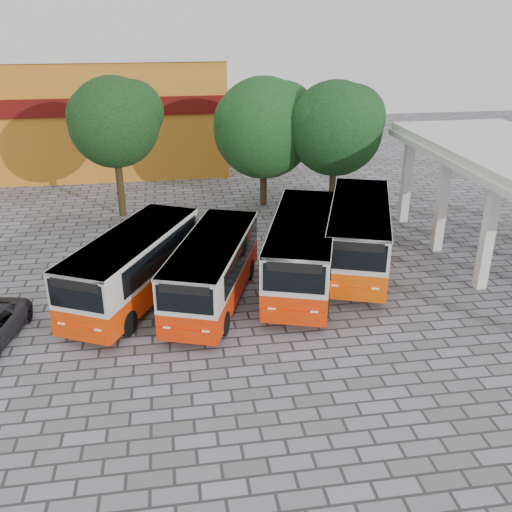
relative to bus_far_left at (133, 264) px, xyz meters
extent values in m
plane|color=slate|center=(6.93, -2.96, -1.66)|extent=(90.00, 90.00, 0.00)
cube|color=silver|center=(14.78, 7.54, 0.84)|extent=(0.45, 0.45, 5.00)
cube|color=silver|center=(20.08, 7.54, 0.84)|extent=(0.45, 0.45, 5.00)
cube|color=#C2731B|center=(-4.07, 23.04, 2.34)|extent=(20.00, 10.00, 8.00)
cube|color=#590C0A|center=(-4.07, 17.94, 3.54)|extent=(20.00, 0.20, 1.20)
cube|color=silver|center=(-4.07, 23.04, 6.49)|extent=(20.40, 10.40, 0.30)
cube|color=#DF3200|center=(0.00, 0.01, -0.76)|extent=(5.66, 8.13, 1.04)
cube|color=silver|center=(0.00, 0.01, 0.48)|extent=(5.66, 8.13, 1.45)
cube|color=silver|center=(0.00, 0.01, 1.15)|extent=(5.70, 8.16, 0.12)
cube|color=black|center=(-1.21, 0.01, 0.50)|extent=(2.96, 5.86, 1.04)
cube|color=black|center=(1.21, 0.01, 0.50)|extent=(2.96, 5.86, 1.04)
cube|color=black|center=(0.00, -3.96, 0.50)|extent=(1.92, 1.00, 1.04)
cube|color=black|center=(0.00, -3.96, 0.91)|extent=(1.71, 0.89, 0.34)
cylinder|color=black|center=(-1.07, -2.56, -1.16)|extent=(0.28, 0.99, 0.99)
cylinder|color=black|center=(1.07, -2.56, -1.16)|extent=(0.28, 0.99, 0.99)
cylinder|color=black|center=(-1.07, 2.58, -1.16)|extent=(0.28, 0.99, 0.99)
cylinder|color=black|center=(1.07, 2.58, -1.16)|extent=(0.28, 0.99, 0.99)
cube|color=red|center=(3.18, -0.66, -0.80)|extent=(4.65, 7.88, 0.99)
cube|color=silver|center=(3.18, -0.66, 0.39)|extent=(4.65, 7.88, 1.39)
cube|color=silver|center=(3.18, -0.66, 1.02)|extent=(4.70, 7.89, 0.11)
cube|color=black|center=(2.03, -0.66, 0.40)|extent=(2.12, 5.89, 0.99)
cube|color=black|center=(4.34, -0.66, 0.40)|extent=(2.12, 5.89, 0.99)
cube|color=black|center=(3.18, -4.45, 0.40)|extent=(1.93, 0.72, 0.99)
cube|color=black|center=(3.18, -4.45, 0.80)|extent=(1.71, 0.65, 0.32)
cylinder|color=black|center=(2.16, -3.11, -1.19)|extent=(0.26, 0.94, 0.94)
cylinder|color=black|center=(4.20, -3.11, -1.19)|extent=(0.26, 0.94, 0.94)
cylinder|color=black|center=(2.16, 1.80, -1.19)|extent=(0.26, 0.94, 0.94)
cylinder|color=black|center=(4.20, 1.80, -1.19)|extent=(0.26, 0.94, 0.94)
cube|color=red|center=(7.17, 0.37, -0.71)|extent=(4.99, 8.79, 1.10)
cube|color=silver|center=(7.17, 0.37, 0.62)|extent=(4.99, 8.79, 1.55)
cube|color=silver|center=(7.17, 0.37, 1.33)|extent=(5.03, 8.80, 0.13)
cube|color=black|center=(5.88, 0.37, 0.63)|extent=(2.18, 6.63, 1.10)
cube|color=black|center=(8.45, 0.37, 0.63)|extent=(2.18, 6.63, 1.10)
cube|color=black|center=(7.17, -3.86, 0.63)|extent=(2.17, 0.74, 1.10)
cube|color=black|center=(7.17, -3.86, 1.08)|extent=(1.92, 0.67, 0.36)
cylinder|color=black|center=(6.03, -2.37, -1.13)|extent=(0.29, 1.05, 1.05)
cylinder|color=black|center=(8.30, -2.37, -1.13)|extent=(0.29, 1.05, 1.05)
cylinder|color=black|center=(6.03, 3.10, -1.13)|extent=(0.29, 1.05, 1.05)
cylinder|color=black|center=(8.30, 3.10, -1.13)|extent=(0.29, 1.05, 1.05)
cube|color=#E14A00|center=(10.14, 1.82, -0.70)|extent=(5.22, 8.84, 1.11)
cube|color=silver|center=(10.14, 1.82, 0.64)|extent=(5.22, 8.84, 1.56)
cube|color=silver|center=(10.14, 1.82, 1.35)|extent=(5.27, 8.86, 0.13)
cube|color=black|center=(8.85, 1.82, 0.65)|extent=(2.38, 6.61, 1.11)
cube|color=black|center=(11.43, 1.82, 0.65)|extent=(2.38, 6.61, 1.11)
cube|color=black|center=(10.14, -2.44, 0.65)|extent=(2.17, 0.81, 1.11)
cube|color=black|center=(10.14, -2.44, 1.10)|extent=(1.92, 0.73, 0.36)
cylinder|color=black|center=(8.99, -0.93, -1.13)|extent=(0.30, 1.06, 1.06)
cylinder|color=black|center=(11.28, -0.93, -1.13)|extent=(0.30, 1.06, 1.06)
cylinder|color=black|center=(8.99, 4.58, -1.13)|extent=(0.30, 1.06, 1.06)
cylinder|color=black|center=(11.28, 4.58, -1.13)|extent=(0.30, 1.06, 1.06)
cylinder|color=#3E2E16|center=(-1.17, 11.00, 0.25)|extent=(0.42, 0.42, 3.82)
sphere|color=black|center=(-1.17, 11.00, 3.77)|extent=(5.03, 5.03, 5.03)
sphere|color=black|center=(-0.16, 11.30, 4.27)|extent=(3.52, 3.52, 3.52)
sphere|color=black|center=(-2.05, 10.80, 4.15)|extent=(3.27, 3.27, 3.27)
cylinder|color=#46321E|center=(7.36, 11.70, 0.12)|extent=(0.42, 0.42, 3.56)
sphere|color=#103D11|center=(7.36, 11.70, 3.06)|extent=(5.96, 5.96, 5.96)
sphere|color=#103D11|center=(8.56, 12.00, 3.66)|extent=(4.17, 4.17, 4.17)
sphere|color=#103D11|center=(6.32, 11.50, 3.51)|extent=(3.87, 3.87, 3.87)
cylinder|color=#4A3921|center=(11.15, 9.72, 0.15)|extent=(0.38, 0.38, 3.61)
sphere|color=#0B340E|center=(11.15, 9.72, 3.31)|extent=(5.37, 5.37, 5.37)
sphere|color=#0B340E|center=(12.22, 10.02, 3.85)|extent=(3.76, 3.76, 3.76)
sphere|color=#0B340E|center=(10.21, 9.52, 3.71)|extent=(3.49, 3.49, 3.49)
camera|label=1|loc=(1.65, -21.67, 9.58)|focal=40.00mm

